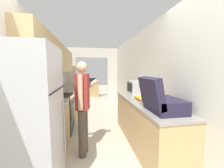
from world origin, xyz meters
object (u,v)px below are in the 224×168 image
object	(u,v)px
range_oven	(59,113)
television	(90,81)
refrigerator	(27,125)
knife	(60,92)
person	(83,106)
book_stack	(142,98)
microwave	(136,87)
suitcase	(160,101)
tv_cabinet	(90,90)

from	to	relation	value
range_oven	television	size ratio (longest dim) A/B	1.54
refrigerator	knife	bearing A→B (deg)	92.35
refrigerator	range_oven	size ratio (longest dim) A/B	1.71
refrigerator	television	bearing A→B (deg)	82.61
person	book_stack	size ratio (longest dim) A/B	5.28
refrigerator	microwave	size ratio (longest dim) A/B	3.66
refrigerator	person	xyz separation A→B (m)	(0.58, 0.74, -0.01)
television	range_oven	bearing A→B (deg)	-100.80
television	book_stack	bearing A→B (deg)	-78.82
book_stack	television	distance (m)	5.00
suitcase	television	xyz separation A→B (m)	(-0.92, 5.71, -0.18)
refrigerator	television	size ratio (longest dim) A/B	2.64
refrigerator	suitcase	bearing A→B (deg)	5.72
suitcase	book_stack	distance (m)	0.81
person	suitcase	world-z (taller)	person
refrigerator	book_stack	size ratio (longest dim) A/B	5.70
refrigerator	suitcase	distance (m)	1.70
range_oven	microwave	size ratio (longest dim) A/B	2.14
television	person	bearing A→B (deg)	-92.08
microwave	book_stack	bearing A→B (deg)	-100.66
book_stack	television	world-z (taller)	television
suitcase	microwave	bearing A→B (deg)	83.08
microwave	television	distance (m)	4.31
range_oven	knife	size ratio (longest dim) A/B	3.51
suitcase	person	bearing A→B (deg)	152.92
microwave	suitcase	bearing A→B (deg)	-96.92
refrigerator	tv_cabinet	distance (m)	5.99
refrigerator	person	distance (m)	0.93
suitcase	television	distance (m)	5.78
suitcase	tv_cabinet	bearing A→B (deg)	99.13
knife	suitcase	bearing A→B (deg)	-23.77
suitcase	book_stack	world-z (taller)	suitcase
tv_cabinet	television	bearing A→B (deg)	-90.00
person	microwave	xyz separation A→B (m)	(1.30, 0.98, 0.17)
person	microwave	size ratio (longest dim) A/B	3.39
book_stack	tv_cabinet	size ratio (longest dim) A/B	0.33
person	knife	world-z (taller)	person
book_stack	knife	bearing A→B (deg)	145.18
range_oven	tv_cabinet	size ratio (longest dim) A/B	1.10
person	knife	bearing A→B (deg)	34.32
tv_cabinet	person	bearing A→B (deg)	-92.06
suitcase	tv_cabinet	xyz separation A→B (m)	(-0.92, 5.75, -0.69)
book_stack	tv_cabinet	bearing A→B (deg)	101.08
refrigerator	book_stack	world-z (taller)	refrigerator
microwave	book_stack	world-z (taller)	microwave
refrigerator	range_oven	xyz separation A→B (m)	(-0.02, 1.75, -0.43)
book_stack	knife	xyz separation A→B (m)	(-1.82, 1.27, -0.03)
television	suitcase	bearing A→B (deg)	-80.81
microwave	tv_cabinet	bearing A→B (deg)	104.79
person	microwave	world-z (taller)	person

